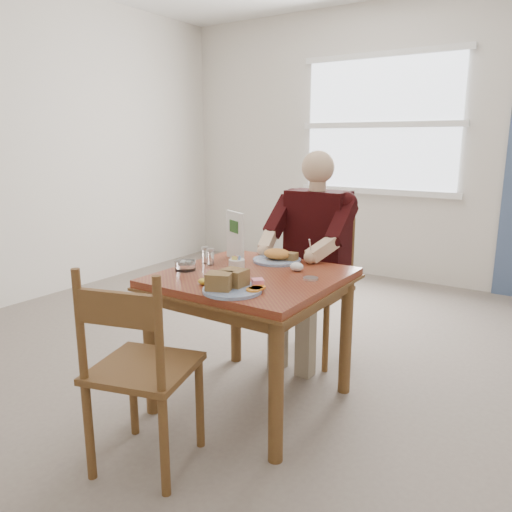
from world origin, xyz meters
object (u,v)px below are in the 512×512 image
Objects in this scene: chair_far at (317,287)px; chair_near at (139,370)px; near_plate at (231,284)px; far_plate at (278,257)px; diner at (313,241)px; table at (252,294)px.

chair_near is (-0.08, -1.56, 0.00)m from chair_far.
far_plate is at bearing 100.26° from near_plate.
chair_far is 0.34m from diner.
table is 0.34m from far_plate.
diner is (0.00, -0.09, 0.33)m from chair_far.
far_plate is at bearing 86.82° from chair_near.
near_plate is (0.09, -0.31, 0.15)m from table.
diner reaches higher than chair_far.
near_plate is at bearing -74.05° from table.
table is 0.81m from chair_far.
chair_near is (-0.08, -0.76, -0.16)m from table.
diner is 4.02× the size of near_plate.
far_plate is at bearing -92.81° from chair_far.
table is 3.06× the size of far_plate.
diner is at bearing 90.00° from table.
diner is at bearing 86.55° from far_plate.
chair_far is 1.16m from near_plate.
diner is 4.60× the size of far_plate.
diner reaches higher than near_plate.
far_plate is (0.06, 1.07, 0.30)m from chair_near.
near_plate is (0.09, -1.11, 0.31)m from chair_far.
diner is 1.03m from near_plate.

